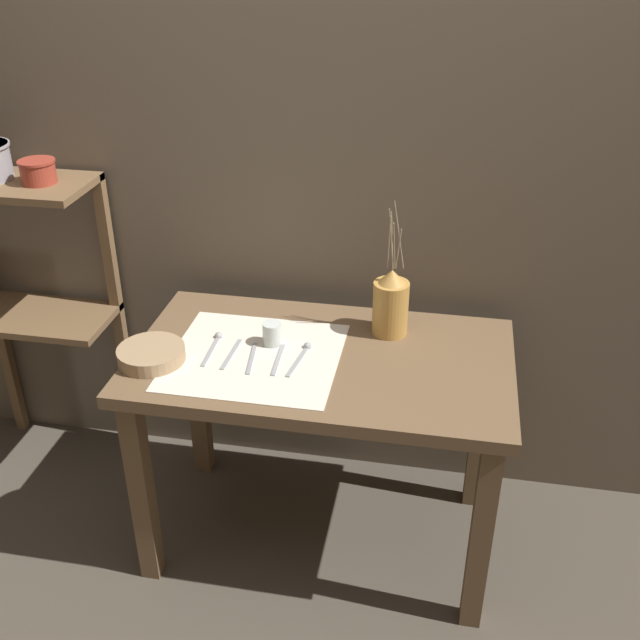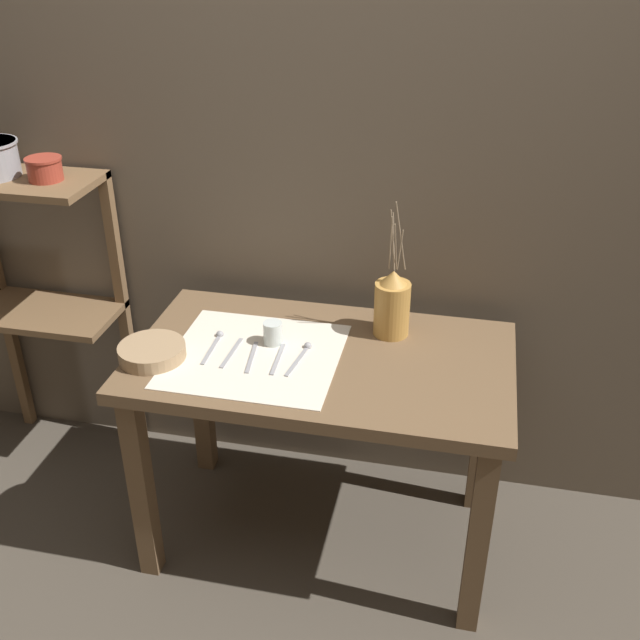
% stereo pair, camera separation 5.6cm
% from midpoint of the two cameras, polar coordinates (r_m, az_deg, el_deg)
% --- Properties ---
extents(ground_plane, '(12.00, 12.00, 0.00)m').
position_cam_midpoint_polar(ground_plane, '(2.66, 0.73, -15.94)').
color(ground_plane, '#473F35').
extents(stone_wall_back, '(7.00, 0.06, 2.40)m').
position_cam_midpoint_polar(stone_wall_back, '(2.41, 3.03, 12.52)').
color(stone_wall_back, brown).
rests_on(stone_wall_back, ground_plane).
extents(wooden_table, '(1.12, 0.64, 0.72)m').
position_cam_midpoint_polar(wooden_table, '(2.27, 0.83, -5.09)').
color(wooden_table, brown).
rests_on(wooden_table, ground_plane).
extents(wooden_shelf_unit, '(0.53, 0.29, 1.11)m').
position_cam_midpoint_polar(wooden_shelf_unit, '(2.79, -20.04, 3.73)').
color(wooden_shelf_unit, brown).
rests_on(wooden_shelf_unit, ground_plane).
extents(linen_cloth, '(0.50, 0.46, 0.00)m').
position_cam_midpoint_polar(linen_cloth, '(2.22, -4.25, -2.72)').
color(linen_cloth, beige).
rests_on(linen_cloth, wooden_table).
extents(pitcher_with_flowers, '(0.11, 0.11, 0.43)m').
position_cam_midpoint_polar(pitcher_with_flowers, '(2.29, 6.21, 1.16)').
color(pitcher_with_flowers, '#B7843D').
rests_on(pitcher_with_flowers, wooden_table).
extents(wooden_bowl, '(0.20, 0.20, 0.04)m').
position_cam_midpoint_polar(wooden_bowl, '(2.24, -11.98, -2.40)').
color(wooden_bowl, '#9E7F5B').
rests_on(wooden_bowl, wooden_table).
extents(glass_tumbler_near, '(0.06, 0.06, 0.07)m').
position_cam_midpoint_polar(glass_tumbler_near, '(2.25, -2.90, -1.00)').
color(glass_tumbler_near, silver).
rests_on(glass_tumbler_near, wooden_table).
extents(spoon_outer, '(0.02, 0.18, 0.02)m').
position_cam_midpoint_polar(spoon_outer, '(2.30, -7.18, -1.52)').
color(spoon_outer, '#939399').
rests_on(spoon_outer, wooden_table).
extents(fork_inner, '(0.02, 0.17, 0.00)m').
position_cam_midpoint_polar(fork_inner, '(2.23, -6.04, -2.51)').
color(fork_inner, '#939399').
rests_on(fork_inner, wooden_table).
extents(knife_center, '(0.03, 0.17, 0.00)m').
position_cam_midpoint_polar(knife_center, '(2.20, -4.50, -2.85)').
color(knife_center, '#939399').
rests_on(knife_center, wooden_table).
extents(fork_outer, '(0.02, 0.17, 0.00)m').
position_cam_midpoint_polar(fork_outer, '(2.19, -2.50, -2.99)').
color(fork_outer, '#939399').
rests_on(fork_outer, wooden_table).
extents(spoon_inner, '(0.04, 0.18, 0.02)m').
position_cam_midpoint_polar(spoon_inner, '(2.22, -0.50, -2.42)').
color(spoon_inner, '#939399').
rests_on(spoon_inner, wooden_table).
extents(metal_pot_small, '(0.12, 0.12, 0.07)m').
position_cam_midpoint_polar(metal_pot_small, '(2.57, -19.67, 10.86)').
color(metal_pot_small, '#9E3828').
rests_on(metal_pot_small, wooden_shelf_unit).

